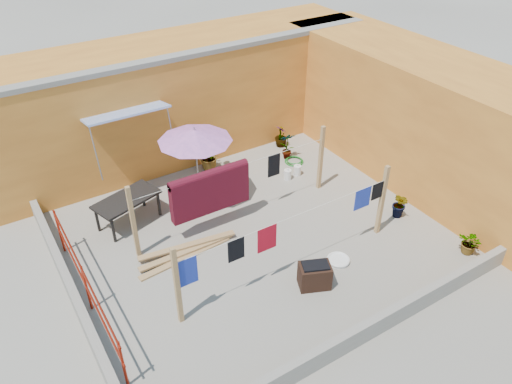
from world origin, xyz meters
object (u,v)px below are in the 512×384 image
Objects in this scene: outdoor_table at (127,201)px; water_jug_a at (297,170)px; water_jug_b at (288,174)px; green_hose at (294,161)px; plant_back_a at (209,155)px; patio_umbrella at (195,136)px; white_basin at (338,260)px; brazier at (315,275)px.

outdoor_table is 4.69m from water_jug_a.
outdoor_table is 4.34m from water_jug_b.
green_hose is 0.67× the size of plant_back_a.
patio_umbrella is 3.08m from water_jug_b.
patio_umbrella is 1.26× the size of outdoor_table.
outdoor_table is at bearing -156.56° from plant_back_a.
white_basin is at bearing -106.38° from water_jug_b.
green_hose is at bearing 2.38° from outdoor_table.
plant_back_a is (2.78, 1.20, -0.24)m from outdoor_table.
outdoor_table is 4.70m from brazier.
plant_back_a is at bearing 23.44° from outdoor_table.
white_basin is (0.88, 0.28, -0.23)m from brazier.
plant_back_a is (-1.52, 1.63, 0.26)m from water_jug_b.
water_jug_a is 0.35m from water_jug_b.
water_jug_b is at bearing -6.29° from patio_umbrella.
white_basin is 3.58m from water_jug_a.
plant_back_a is at bearing 53.62° from patio_umbrella.
patio_umbrella is 2.19m from outdoor_table.
water_jug_a is 0.60× the size of green_hose.
brazier is 0.93× the size of plant_back_a.
green_hose is at bearing 59.04° from brazier.
outdoor_table is 5.16× the size of water_jug_a.
green_hose is at bearing 6.30° from patio_umbrella.
patio_umbrella reaches higher than white_basin.
patio_umbrella is 6.61× the size of water_jug_b.
outdoor_table is 2.24× the size of brazier.
plant_back_a is at bearing 139.53° from water_jug_a.
brazier is 1.48× the size of white_basin.
outdoor_table is at bearing 175.34° from patio_umbrella.
water_jug_b reaches higher than green_hose.
plant_back_a is (-2.19, 1.00, 0.37)m from green_hose.
brazier is 4.91m from green_hose.
outdoor_table is at bearing 121.47° from brazier.
water_jug_b is 2.24m from plant_back_a.
water_jug_b is (2.51, -0.28, -1.76)m from patio_umbrella.
patio_umbrella is at bearing 99.77° from brazier.
patio_umbrella is 2.64× the size of plant_back_a.
plant_back_a is (0.33, 5.20, 0.12)m from brazier.
brazier reaches higher than water_jug_b.
outdoor_table is at bearing 131.87° from white_basin.
green_hose is at bearing 61.36° from water_jug_a.
brazier is 2.30× the size of water_jug_a.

